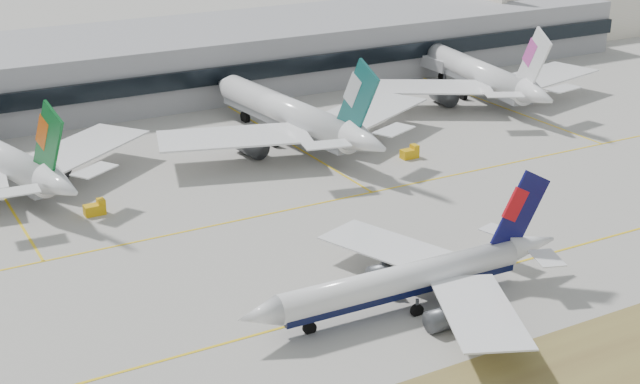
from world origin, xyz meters
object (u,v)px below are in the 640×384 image
widebody_cathay (292,116)px  terminal (132,66)px  widebody_china_air (480,76)px  taxiing_airliner (412,279)px  hangar (547,24)px

widebody_cathay → terminal: size_ratio=0.23×
widebody_cathay → widebody_china_air: widebody_cathay is taller
taxiing_airliner → widebody_cathay: bearing=-103.0°
widebody_cathay → terminal: 56.03m
terminal → widebody_china_air: bearing=-31.4°
widebody_china_air → terminal: widebody_china_air is taller
taxiing_airliner → widebody_china_air: size_ratio=0.81×
hangar → terminal: bearing=-172.6°
widebody_china_air → hangar: (81.65, 64.65, -5.76)m
taxiing_airliner → terminal: (1.37, 123.07, 3.47)m
widebody_cathay → widebody_china_air: 56.95m
terminal → hangar: size_ratio=3.08×
hangar → taxiing_airliner: bearing=-137.4°
taxiing_airliner → hangar: 211.77m
widebody_china_air → terminal: bearing=66.9°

